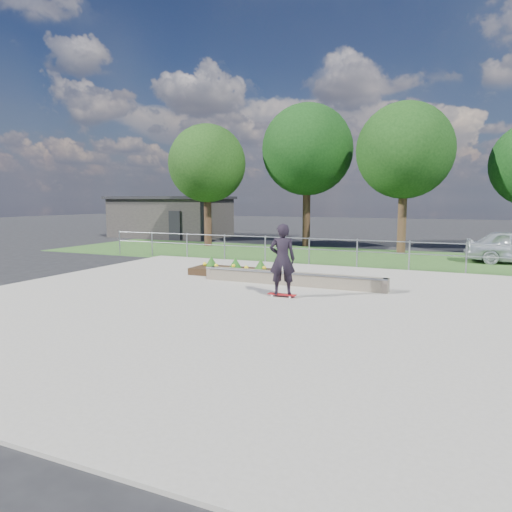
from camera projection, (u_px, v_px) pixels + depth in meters
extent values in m
plane|color=black|center=(227.00, 302.00, 12.37)|extent=(120.00, 120.00, 0.00)
cube|color=#2A4E1F|center=(330.00, 256.00, 22.36)|extent=(30.00, 8.00, 0.02)
cube|color=gray|center=(227.00, 301.00, 12.36)|extent=(15.00, 15.00, 0.06)
cylinder|color=gray|center=(120.00, 243.00, 23.10)|extent=(0.06, 0.06, 1.20)
cylinder|color=gray|center=(152.00, 244.00, 22.30)|extent=(0.06, 0.06, 1.20)
cylinder|color=#92959A|center=(187.00, 246.00, 21.50)|extent=(0.06, 0.06, 1.20)
cylinder|color=gray|center=(225.00, 248.00, 20.71)|extent=(0.06, 0.06, 1.20)
cylinder|color=#9B9FA4|center=(265.00, 249.00, 19.91)|extent=(0.06, 0.06, 1.20)
cylinder|color=gray|center=(309.00, 252.00, 19.11)|extent=(0.06, 0.06, 1.20)
cylinder|color=gray|center=(357.00, 254.00, 18.31)|extent=(0.06, 0.06, 1.20)
cylinder|color=#94969C|center=(409.00, 256.00, 17.51)|extent=(0.06, 0.06, 1.20)
cylinder|color=gray|center=(466.00, 259.00, 16.71)|extent=(0.06, 0.06, 1.20)
cylinder|color=#9C9EA4|center=(309.00, 238.00, 19.04)|extent=(20.00, 0.04, 0.04)
cylinder|color=gray|center=(309.00, 249.00, 19.10)|extent=(20.00, 0.04, 0.04)
cube|color=#2A2825|center=(171.00, 218.00, 34.14)|extent=(8.00, 5.00, 2.80)
cube|color=black|center=(171.00, 198.00, 33.96)|extent=(8.40, 5.40, 0.20)
cube|color=black|center=(175.00, 226.00, 31.07)|extent=(0.90, 0.10, 2.00)
cylinder|color=#331D14|center=(208.00, 222.00, 27.19)|extent=(0.44, 0.44, 2.93)
sphere|color=black|center=(207.00, 163.00, 26.78)|extent=(4.55, 4.55, 4.55)
cylinder|color=#301C13|center=(306.00, 218.00, 26.79)|extent=(0.44, 0.44, 3.38)
sphere|color=black|center=(307.00, 150.00, 26.30)|extent=(5.25, 5.25, 5.25)
cylinder|color=#382416|center=(402.00, 223.00, 23.69)|extent=(0.44, 0.44, 3.15)
sphere|color=black|center=(405.00, 151.00, 23.24)|extent=(4.90, 4.90, 4.90)
cube|color=brown|center=(292.00, 279.00, 14.50)|extent=(6.00, 0.40, 0.40)
cylinder|color=gray|center=(290.00, 273.00, 14.30)|extent=(6.00, 0.06, 0.06)
cube|color=brown|center=(212.00, 273.00, 15.66)|extent=(0.15, 0.42, 0.40)
cube|color=brown|center=(385.00, 286.00, 13.35)|extent=(0.15, 0.42, 0.40)
cube|color=black|center=(232.00, 272.00, 16.37)|extent=(3.00, 1.20, 0.25)
sphere|color=yellow|center=(205.00, 264.00, 16.92)|extent=(0.14, 0.14, 0.14)
sphere|color=yellow|center=(216.00, 266.00, 16.49)|extent=(0.14, 0.14, 0.14)
sphere|color=yellow|center=(234.00, 266.00, 16.44)|extent=(0.14, 0.14, 0.14)
sphere|color=yellow|center=(246.00, 268.00, 16.01)|extent=(0.14, 0.14, 0.14)
sphere|color=gold|center=(264.00, 268.00, 15.96)|extent=(0.14, 0.14, 0.14)
cone|color=#1A4A15|center=(211.00, 261.00, 16.96)|extent=(0.44, 0.44, 0.36)
cone|color=#174A15|center=(235.00, 263.00, 16.56)|extent=(0.44, 0.44, 0.36)
cone|color=#1C4915|center=(261.00, 264.00, 16.16)|extent=(0.44, 0.44, 0.36)
cylinder|color=silver|center=(272.00, 296.00, 12.76)|extent=(0.05, 0.03, 0.05)
cylinder|color=white|center=(275.00, 295.00, 12.92)|extent=(0.05, 0.03, 0.05)
cylinder|color=white|center=(290.00, 297.00, 12.55)|extent=(0.05, 0.03, 0.05)
cylinder|color=silver|center=(292.00, 296.00, 12.72)|extent=(0.05, 0.03, 0.05)
cylinder|color=#AAAAB0|center=(273.00, 294.00, 12.84)|extent=(0.02, 0.18, 0.02)
cylinder|color=#A3A3A8|center=(291.00, 296.00, 12.63)|extent=(0.02, 0.18, 0.02)
cube|color=maroon|center=(282.00, 294.00, 12.73)|extent=(0.80, 0.21, 0.02)
imported|color=black|center=(282.00, 259.00, 12.61)|extent=(0.83, 0.68, 1.97)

